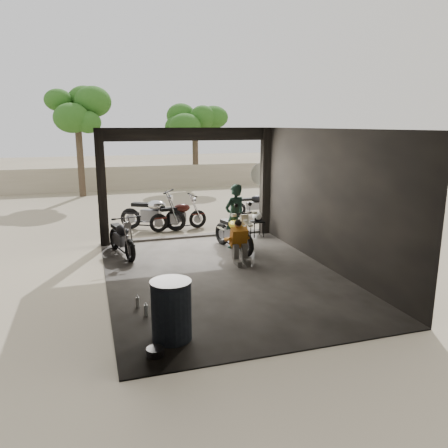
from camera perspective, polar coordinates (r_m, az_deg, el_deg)
ground at (r=9.75m, az=-0.15°, el=-6.83°), size 80.00×80.00×0.00m
garage at (r=9.90m, az=-1.09°, el=1.18°), size 7.00×7.13×3.20m
boundary_wall at (r=23.08m, az=-10.53°, el=5.99°), size 18.00×0.30×1.20m
tree_left at (r=21.28m, az=-18.69°, el=14.12°), size 2.20×2.20×5.60m
tree_right at (r=23.42m, az=-3.83°, el=13.53°), size 2.20×2.20×5.00m
main_bike at (r=11.55m, az=1.25°, el=-0.76°), size 1.03×1.80×1.13m
left_bike at (r=11.40m, az=-13.25°, el=-1.37°), size 1.02×1.73×1.10m
outside_bike_a at (r=13.95m, az=-9.33°, el=1.78°), size 2.03×1.60×1.28m
outside_bike_b at (r=13.84m, az=-5.97°, el=1.45°), size 1.74×0.93×1.12m
outside_bike_c at (r=15.97m, az=3.98°, el=2.81°), size 1.51×0.69×1.00m
rider at (r=11.71m, az=1.43°, el=1.00°), size 0.75×0.63×1.75m
mechanic at (r=10.46m, az=2.11°, el=-2.53°), size 0.53×0.71×1.02m
stool at (r=12.99m, az=4.37°, el=0.09°), size 0.35×0.35×0.49m
helmet at (r=12.98m, az=4.33°, el=1.03°), size 0.37×0.38×0.28m
oil_drum at (r=6.89m, az=-6.89°, el=-11.24°), size 0.73×0.73×0.96m
sign_post at (r=13.76m, az=4.86°, el=5.05°), size 0.71×0.08×2.14m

